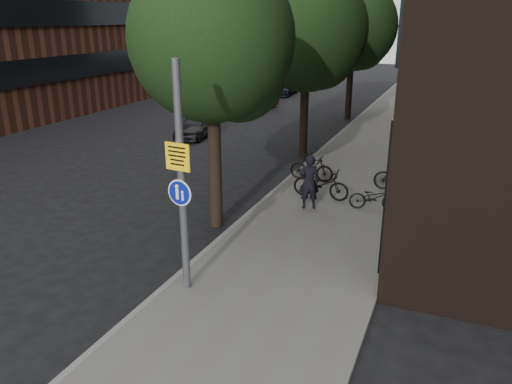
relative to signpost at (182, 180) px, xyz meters
The scene contains 15 objects.
ground 3.17m from the signpost, 30.03° to the right, with size 120.00×120.00×0.00m, color black.
sidewalk 9.64m from the signpost, 79.01° to the left, with size 4.50×60.00×0.12m, color #5F5D58.
curb_edge 9.49m from the signpost, 93.01° to the left, with size 0.15×60.00×0.13m, color slate.
street_tree_near 4.61m from the signpost, 105.01° to the left, with size 4.40×4.40×7.50m.
street_tree_mid 12.55m from the signpost, 94.70° to the left, with size 5.00×5.00×7.80m.
street_tree_far 21.43m from the signpost, 92.72° to the left, with size 5.00×5.00×7.80m.
signpost is the anchor object (origin of this frame).
pedestrian 6.05m from the signpost, 79.11° to the left, with size 0.63×0.41×1.73m, color black.
parked_bike_facade_near 7.37m from the signpost, 64.65° to the left, with size 0.53×1.53×0.80m, color black.
parked_bike_facade_far 9.41m from the signpost, 67.49° to the left, with size 0.49×1.74×1.05m, color black.
parked_bike_curb_near 7.15m from the signpost, 79.84° to the left, with size 0.66×1.90×1.00m, color black.
parked_bike_curb_far 8.67m from the signpost, 87.33° to the left, with size 0.47×1.66×1.00m, color black.
parked_car_near 15.45m from the signpost, 117.99° to the left, with size 1.41×3.49×1.19m, color black.
parked_car_mid 23.15m from the signpost, 107.99° to the left, with size 1.29×3.71×1.22m, color maroon.
parked_car_far 29.99m from the signpost, 105.25° to the left, with size 1.67×4.11×1.19m, color black.
Camera 1 is at (3.66, -7.63, 5.86)m, focal length 35.00 mm.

